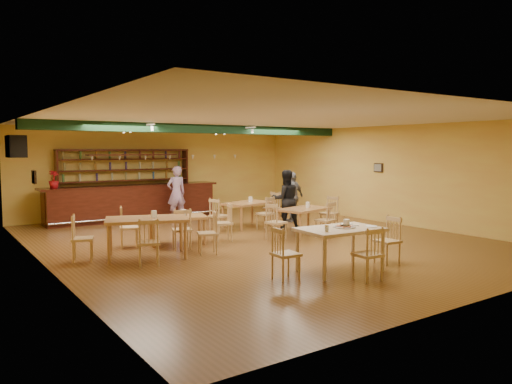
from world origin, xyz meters
TOP-DOWN VIEW (x-y plane):
  - floor at (0.00, 0.00)m, footprint 12.00×12.00m
  - ceiling_beam at (0.00, 2.80)m, footprint 10.00×0.30m
  - track_rail_left at (-1.80, 3.40)m, footprint 0.05×2.50m
  - track_rail_right at (1.40, 3.40)m, footprint 0.05×2.50m
  - ac_unit at (-4.80, 4.20)m, footprint 0.34×0.70m
  - picture_left at (-4.97, 1.00)m, footprint 0.04×0.34m
  - picture_right at (4.97, 0.50)m, footprint 0.04×0.34m
  - bar_counter at (-1.32, 5.15)m, footprint 5.69×0.85m
  - back_bar_hutch at (-1.32, 5.78)m, footprint 4.41×0.40m
  - poinsettia at (-3.72, 5.15)m, footprint 0.38×0.38m
  - dining_table_a at (-1.88, 0.65)m, footprint 1.54×1.17m
  - dining_table_b at (0.92, 1.86)m, footprint 1.64×1.24m
  - dining_table_c at (-3.04, -0.33)m, footprint 1.92×1.51m
  - dining_table_d at (1.49, -0.06)m, footprint 1.58×1.15m
  - near_table at (-0.51, -3.48)m, footprint 1.59×1.09m
  - pizza_tray at (-0.40, -3.48)m, footprint 0.50×0.50m
  - parmesan_shaker at (-1.00, -3.64)m, footprint 0.08×0.08m
  - napkin_stack at (-0.13, -3.26)m, footprint 0.22×0.18m
  - pizza_server at (-0.24, -3.43)m, footprint 0.31×0.27m
  - side_plate at (0.09, -3.70)m, footprint 0.24×0.24m
  - patron_bar at (-0.18, 4.33)m, footprint 0.64×0.42m
  - patron_right_a at (1.72, 1.06)m, footprint 0.99×0.89m
  - patron_right_b at (2.69, 1.94)m, footprint 0.98×0.57m

SIDE VIEW (x-z plane):
  - floor at x=0.00m, z-range 0.00..0.00m
  - dining_table_a at x=-1.88m, z-range 0.00..0.68m
  - dining_table_d at x=1.49m, z-range 0.00..0.71m
  - dining_table_b at x=0.92m, z-range 0.00..0.73m
  - near_table at x=-0.51m, z-range 0.00..0.82m
  - dining_table_c at x=-3.04m, z-range 0.00..0.84m
  - bar_counter at x=-1.32m, z-range 0.00..1.13m
  - patron_right_b at x=2.69m, z-range 0.00..1.57m
  - side_plate at x=0.09m, z-range 0.82..0.83m
  - pizza_tray at x=-0.40m, z-range 0.82..0.83m
  - napkin_stack at x=-0.13m, z-range 0.82..0.85m
  - pizza_server at x=-0.24m, z-range 0.83..0.84m
  - patron_right_a at x=1.72m, z-range 0.00..1.68m
  - parmesan_shaker at x=-1.00m, z-range 0.82..0.93m
  - patron_bar at x=-0.18m, z-range 0.00..1.74m
  - back_bar_hutch at x=-1.32m, z-range 0.00..2.28m
  - poinsettia at x=-3.72m, z-range 1.13..1.66m
  - picture_left at x=-4.97m, z-range 1.56..1.84m
  - picture_right at x=4.97m, z-range 1.56..1.84m
  - ac_unit at x=-4.80m, z-range 2.11..2.59m
  - ceiling_beam at x=0.00m, z-range 2.75..3.00m
  - track_rail_left at x=-1.80m, z-range 2.92..2.96m
  - track_rail_right at x=1.40m, z-range 2.92..2.96m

